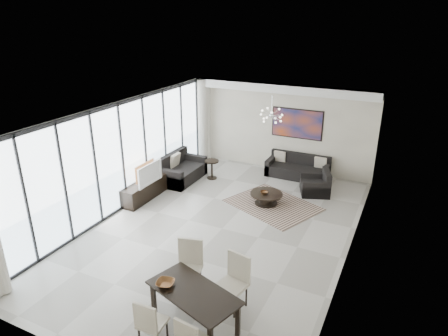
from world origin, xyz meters
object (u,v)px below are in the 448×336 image
Objects in this scene: television at (147,173)px; dining_table at (194,296)px; sofa_main at (298,170)px; tv_console at (145,190)px; coffee_table at (266,198)px.

television is 0.57× the size of dining_table.
dining_table is (0.25, -7.17, 0.34)m from sofa_main.
coffee_table is at bearing 20.24° from tv_console.
coffee_table is 0.51× the size of dining_table.
television reaches higher than dining_table.
tv_console is at bearing -135.10° from sofa_main.
coffee_table is at bearing 95.70° from dining_table.
tv_console is (-3.50, -3.49, 0.02)m from sofa_main.
dining_table is at bearing -84.30° from coffee_table.
tv_console reaches higher than coffee_table.
sofa_main reaches higher than dining_table.
coffee_table is 4.92m from dining_table.
television is at bearing -12.20° from tv_console.
dining_table is at bearing -44.47° from tv_console.
sofa_main is at bearing 44.90° from tv_console.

